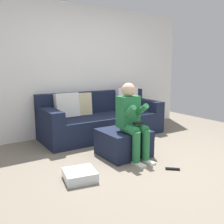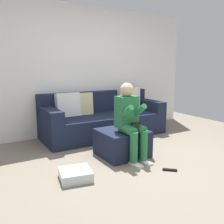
% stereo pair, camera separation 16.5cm
% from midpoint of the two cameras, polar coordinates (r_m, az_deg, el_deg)
% --- Properties ---
extents(ground_plane, '(6.50, 6.50, 0.00)m').
position_cam_midpoint_polar(ground_plane, '(3.45, 11.23, -12.69)').
color(ground_plane, slate).
extents(wall_back, '(5.00, 0.10, 2.51)m').
position_cam_midpoint_polar(wall_back, '(5.08, -5.75, 9.44)').
color(wall_back, white).
rests_on(wall_back, ground_plane).
extents(couch_sectional, '(2.36, 0.93, 0.90)m').
position_cam_midpoint_polar(couch_sectional, '(4.88, -1.26, -1.56)').
color(couch_sectional, '#192138').
rests_on(couch_sectional, ground_plane).
extents(ottoman, '(0.67, 0.65, 0.39)m').
position_cam_midpoint_polar(ottoman, '(3.81, 3.56, -7.06)').
color(ottoman, '#192138').
rests_on(ottoman, ground_plane).
extents(person_seated, '(0.31, 0.58, 1.11)m').
position_cam_midpoint_polar(person_seated, '(3.58, 5.52, -1.50)').
color(person_seated, '#26723F').
rests_on(person_seated, ground_plane).
extents(storage_bin, '(0.43, 0.42, 0.12)m').
position_cam_midpoint_polar(storage_bin, '(3.10, -6.84, -14.10)').
color(storage_bin, silver).
rests_on(storage_bin, ground_plane).
extents(remote_near_ottoman, '(0.17, 0.16, 0.02)m').
position_cam_midpoint_polar(remote_near_ottoman, '(3.43, 14.51, -12.76)').
color(remote_near_ottoman, black).
rests_on(remote_near_ottoman, ground_plane).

